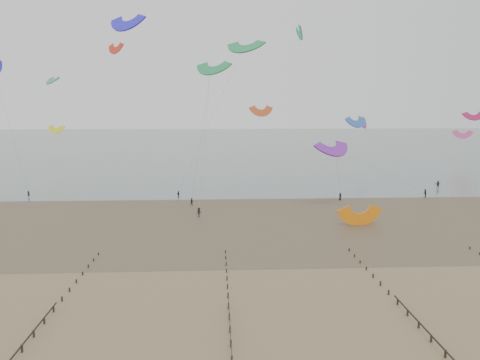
# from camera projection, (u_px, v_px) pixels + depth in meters

# --- Properties ---
(ground) EXTENTS (500.00, 500.00, 0.00)m
(ground) POSITION_uv_depth(u_px,v_px,m) (193.00, 286.00, 55.03)
(ground) COLOR brown
(ground) RESTS_ON ground
(sea_and_shore) EXTENTS (500.00, 665.00, 0.03)m
(sea_and_shore) POSITION_uv_depth(u_px,v_px,m) (181.00, 217.00, 88.74)
(sea_and_shore) COLOR #475654
(sea_and_shore) RESTS_ON ground
(kitesurfers) EXTENTS (100.68, 28.96, 1.89)m
(kitesurfers) POSITION_uv_depth(u_px,v_px,m) (314.00, 195.00, 104.75)
(kitesurfers) COLOR black
(kitesurfers) RESTS_ON ground
(grounded_kite) EXTENTS (7.74, 6.46, 3.84)m
(grounded_kite) POSITION_uv_depth(u_px,v_px,m) (359.00, 225.00, 82.61)
(grounded_kite) COLOR orange
(grounded_kite) RESTS_ON ground
(kites_airborne) EXTENTS (227.07, 111.44, 36.96)m
(kites_airborne) POSITION_uv_depth(u_px,v_px,m) (196.00, 99.00, 135.05)
(kites_airborne) COLOR #228C4F
(kites_airborne) RESTS_ON ground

